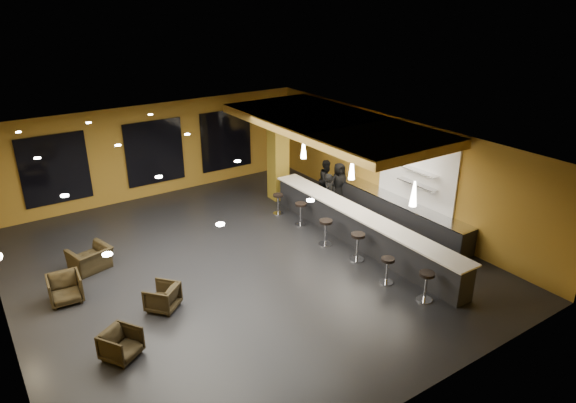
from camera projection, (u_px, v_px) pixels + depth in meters
floor at (241, 265)px, 14.87m from camera, size 12.00×13.00×0.10m
ceiling at (236, 145)px, 13.48m from camera, size 12.00×13.00×0.10m
wall_back at (153, 150)px, 19.19m from camera, size 12.00×0.10×3.50m
wall_front at (416, 328)px, 9.17m from camera, size 12.00×0.10×3.50m
wall_right at (396, 168)px, 17.30m from camera, size 0.10×13.00×3.50m
wood_soffit at (331, 124)px, 16.39m from camera, size 3.60×8.00×0.28m
window_left at (55, 170)px, 17.31m from camera, size 2.20×0.06×2.40m
window_center at (155, 152)px, 19.12m from camera, size 2.20×0.06×2.40m
window_right at (226, 140)px, 20.67m from camera, size 2.20×0.06×2.40m
tile_backsplash at (417, 170)px, 16.39m from camera, size 0.06×3.20×2.40m
bar_counter at (360, 229)px, 15.78m from camera, size 0.60×8.00×1.00m
bar_top at (361, 214)px, 15.58m from camera, size 0.78×8.10×0.05m
prep_counter at (395, 211)px, 17.22m from camera, size 0.70×6.00×0.86m
prep_top at (396, 199)px, 17.04m from camera, size 0.72×6.00×0.03m
wall_shelf_lower at (417, 184)px, 16.32m from camera, size 0.30×1.50×0.03m
wall_shelf_upper at (419, 171)px, 16.15m from camera, size 0.30×1.50×0.03m
column at (278, 154)px, 18.81m from camera, size 0.60×0.60×3.50m
pendant_0 at (414, 194)px, 13.53m from camera, size 0.20×0.20×0.70m
pendant_1 at (352, 168)px, 15.45m from camera, size 0.20×0.20×0.70m
pendant_2 at (304, 148)px, 17.36m from camera, size 0.20×0.20×0.70m
staff_a at (329, 194)px, 17.79m from camera, size 0.63×0.50×1.50m
staff_b at (327, 180)px, 19.04m from camera, size 0.83×0.69×1.54m
staff_c at (339, 183)px, 18.78m from camera, size 0.79×0.55×1.53m
armchair_a at (121, 344)px, 10.96m from camera, size 0.99×1.00×0.66m
armchair_b at (162, 297)px, 12.63m from camera, size 1.02×1.02×0.67m
armchair_c at (65, 289)px, 12.93m from camera, size 0.84×0.86×0.73m
armchair_d at (90, 259)px, 14.41m from camera, size 1.23×1.14×0.67m
bar_stool_0 at (426, 283)px, 12.90m from camera, size 0.41×0.41×0.81m
bar_stool_1 at (387, 267)px, 13.69m from camera, size 0.38×0.38×0.75m
bar_stool_2 at (358, 243)px, 14.84m from camera, size 0.43×0.43×0.85m
bar_stool_3 at (326, 229)px, 15.73m from camera, size 0.42×0.42×0.83m
bar_stool_4 at (301, 211)px, 17.07m from camera, size 0.40×0.40×0.79m
bar_stool_5 at (278, 201)px, 17.93m from camera, size 0.37×0.37×0.74m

